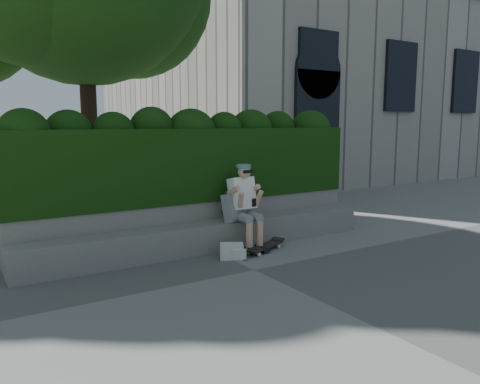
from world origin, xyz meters
TOP-DOWN VIEW (x-y plane):
  - ground at (0.00, 0.00)m, footprint 80.00×80.00m
  - bench_ledge at (0.00, 1.25)m, footprint 6.00×0.45m
  - planter_wall at (0.00, 1.73)m, footprint 6.00×0.50m
  - hedge at (0.00, 1.95)m, footprint 6.00×1.00m
  - person at (0.52, 1.07)m, footprint 0.40×0.76m
  - skateboard at (0.69, 0.72)m, footprint 0.87×0.52m
  - backpack_plaid at (0.35, 1.15)m, footprint 0.35×0.25m
  - backpack_ground at (0.03, 0.65)m, footprint 0.42×0.39m

SIDE VIEW (x-z plane):
  - ground at x=0.00m, z-range 0.00..0.00m
  - skateboard at x=0.69m, z-range 0.03..0.12m
  - backpack_ground at x=0.03m, z-range 0.00..0.23m
  - bench_ledge at x=0.00m, z-range 0.00..0.45m
  - planter_wall at x=0.00m, z-range 0.00..0.75m
  - backpack_plaid at x=0.35m, z-range 0.45..0.91m
  - person at x=0.52m, z-range 0.06..1.44m
  - hedge at x=0.00m, z-range 0.75..1.95m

